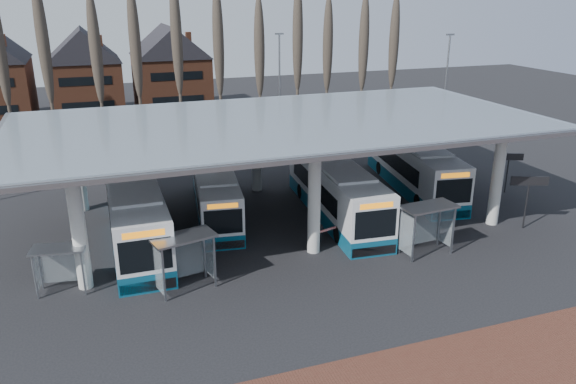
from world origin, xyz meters
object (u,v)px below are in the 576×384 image
object	(u,v)px
bus_2	(335,191)
shelter_0	(60,259)
shelter_2	(426,218)
bus_0	(135,212)
bus_3	(413,166)
shelter_1	(183,250)
bus_1	(215,192)

from	to	relation	value
bus_2	shelter_0	xyz separation A→B (m)	(-16.33, -4.59, 0.03)
shelter_0	shelter_2	world-z (taller)	shelter_2
bus_0	bus_3	size ratio (longest dim) A/B	1.01
bus_3	shelter_1	size ratio (longest dim) A/B	3.96
shelter_1	shelter_2	bearing A→B (deg)	-15.35
bus_1	shelter_2	distance (m)	13.52
bus_0	shelter_2	size ratio (longest dim) A/B	4.15
bus_1	shelter_0	bearing A→B (deg)	-133.04
bus_2	shelter_2	world-z (taller)	bus_2
bus_1	bus_3	world-z (taller)	bus_3
bus_0	shelter_0	distance (m)	6.26
bus_1	shelter_1	world-z (taller)	bus_1
shelter_1	shelter_2	distance (m)	13.14
bus_0	shelter_1	xyz separation A→B (m)	(1.67, -6.58, 0.32)
shelter_1	shelter_2	xyz separation A→B (m)	(13.13, -0.49, 0.03)
bus_2	bus_1	bearing A→B (deg)	163.53
bus_3	shelter_2	size ratio (longest dim) A/B	4.10
bus_2	shelter_1	distance (m)	12.47
bus_1	shelter_2	world-z (taller)	bus_1
bus_1	bus_2	size ratio (longest dim) A/B	0.89
bus_0	bus_3	distance (m)	20.17
bus_2	shelter_2	xyz separation A→B (m)	(2.35, -6.75, 0.39)
bus_2	shelter_0	distance (m)	16.96
shelter_0	bus_3	bearing A→B (deg)	27.21
bus_2	bus_3	bearing A→B (deg)	26.25
bus_1	bus_3	xyz separation A→B (m)	(14.76, 0.20, 0.18)
shelter_1	bus_1	bearing A→B (deg)	55.25
shelter_0	shelter_1	distance (m)	5.80
bus_0	shelter_2	xyz separation A→B (m)	(14.80, -7.07, 0.35)
bus_3	shelter_0	world-z (taller)	bus_3
shelter_1	bus_3	bearing A→B (deg)	13.55
bus_1	bus_3	distance (m)	14.76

